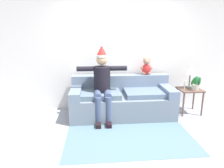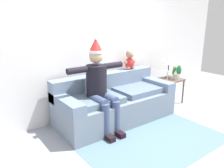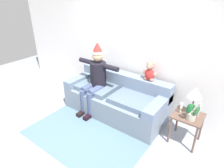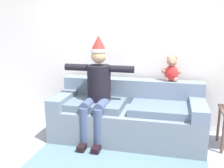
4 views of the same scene
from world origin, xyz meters
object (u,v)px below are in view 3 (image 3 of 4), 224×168
(couch, at_px, (116,99))
(person_seated, at_px, (95,77))
(table_lamp, at_px, (195,94))
(candle_tall, at_px, (181,107))
(candle_short, at_px, (199,108))
(teddy_bear, at_px, (150,72))
(potted_plant, at_px, (192,112))
(side_table, at_px, (187,120))

(couch, distance_m, person_seated, 0.64)
(couch, height_order, table_lamp, table_lamp)
(table_lamp, height_order, candle_tall, table_lamp)
(candle_tall, bearing_deg, table_lamp, 36.11)
(couch, bearing_deg, person_seated, -159.24)
(table_lamp, bearing_deg, candle_short, -22.65)
(teddy_bear, bearing_deg, candle_short, -14.92)
(table_lamp, bearing_deg, person_seated, -173.52)
(person_seated, relative_size, teddy_bear, 4.03)
(candle_tall, xyz_separation_m, candle_short, (0.27, 0.06, 0.04))
(potted_plant, xyz_separation_m, candle_short, (0.07, 0.15, 0.02))
(table_lamp, xyz_separation_m, candle_tall, (-0.15, -0.11, -0.25))
(side_table, bearing_deg, couch, 178.83)
(person_seated, xyz_separation_m, teddy_bear, (1.02, 0.45, 0.21))
(teddy_bear, xyz_separation_m, table_lamp, (0.93, -0.23, -0.07))
(candle_short, bearing_deg, candle_tall, -167.49)
(table_lamp, relative_size, candle_short, 1.89)
(person_seated, xyz_separation_m, candle_tall, (1.80, 0.11, -0.10))
(side_table, relative_size, potted_plant, 1.66)
(teddy_bear, xyz_separation_m, side_table, (0.91, -0.32, -0.54))
(table_lamp, height_order, potted_plant, table_lamp)
(table_lamp, distance_m, candle_short, 0.25)
(person_seated, bearing_deg, candle_short, 4.73)
(couch, xyz_separation_m, table_lamp, (1.52, 0.06, 0.60))
(couch, height_order, candle_short, couch)
(couch, height_order, potted_plant, potted_plant)
(candle_tall, bearing_deg, teddy_bear, 156.43)
(table_lamp, bearing_deg, potted_plant, -76.82)
(side_table, distance_m, potted_plant, 0.27)
(couch, relative_size, person_seated, 1.41)
(table_lamp, relative_size, candle_tall, 2.43)
(candle_tall, bearing_deg, potted_plant, -23.88)
(couch, bearing_deg, teddy_bear, 25.99)
(candle_tall, height_order, candle_short, candle_short)
(table_lamp, bearing_deg, couch, -177.77)
(candle_short, bearing_deg, potted_plant, -116.56)
(candle_short, bearing_deg, couch, -179.67)
(table_lamp, xyz_separation_m, potted_plant, (0.05, -0.20, -0.23))
(couch, xyz_separation_m, side_table, (1.50, -0.03, 0.12))
(person_seated, distance_m, table_lamp, 1.96)
(teddy_bear, height_order, candle_short, teddy_bear)
(person_seated, relative_size, potted_plant, 4.63)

